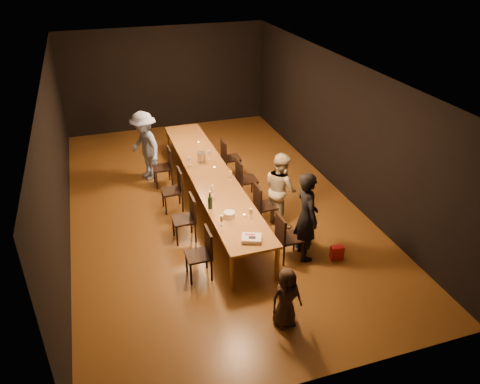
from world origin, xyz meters
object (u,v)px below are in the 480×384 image
object	(u,v)px
chair_left_0	(198,255)
chair_right_0	(290,237)
champagne_bottle	(210,200)
chair_left_1	(184,219)
table	(210,175)
ice_bucket	(201,157)
chair_left_3	(162,167)
plate_stack	(229,215)
chair_right_1	(266,205)
chair_left_2	(172,190)
child	(286,297)
woman_tan	(280,189)
chair_right_2	(247,179)
birthday_cake	(252,238)
woman_birthday	(307,216)
man_blue	(145,146)
chair_right_3	(231,158)

from	to	relation	value
chair_left_0	chair_right_0	bearing A→B (deg)	-90.00
champagne_bottle	chair_left_1	bearing A→B (deg)	154.50
table	ice_bucket	distance (m)	0.65
table	champagne_bottle	size ratio (longest dim) A/B	16.59
chair_left_3	plate_stack	distance (m)	3.16
chair_left_3	ice_bucket	size ratio (longest dim) A/B	4.33
chair_right_1	chair_left_3	distance (m)	2.94
chair_left_0	chair_left_3	xyz separation A→B (m)	(0.00, 3.60, 0.00)
chair_left_0	champagne_bottle	size ratio (longest dim) A/B	2.57
chair_left_2	child	world-z (taller)	child
ice_bucket	woman_tan	bearing A→B (deg)	-56.75
child	ice_bucket	world-z (taller)	child
chair_right_2	chair_left_2	bearing A→B (deg)	-90.00
chair_right_2	birthday_cake	distance (m)	2.81
birthday_cake	chair_right_2	bearing A→B (deg)	94.61
chair_right_1	woman_birthday	distance (m)	1.31
champagne_bottle	ice_bucket	xyz separation A→B (m)	(0.34, 2.06, -0.07)
chair_right_1	ice_bucket	world-z (taller)	ice_bucket
chair_right_0	man_blue	size ratio (longest dim) A/B	0.55
chair_right_0	chair_left_2	xyz separation A→B (m)	(-1.70, 2.40, 0.00)
man_blue	ice_bucket	xyz separation A→B (m)	(1.13, -1.04, 0.01)
woman_birthday	chair_left_0	bearing A→B (deg)	91.03
chair_right_0	champagne_bottle	size ratio (longest dim) A/B	2.57
chair_right_3	champagne_bottle	bearing A→B (deg)	-24.89
man_blue	champagne_bottle	size ratio (longest dim) A/B	4.67
chair_right_0	chair_left_0	distance (m)	1.70
chair_left_0	woman_birthday	bearing A→B (deg)	-90.32
chair_left_2	man_blue	world-z (taller)	man_blue
table	man_blue	distance (m)	2.04
chair_right_2	ice_bucket	size ratio (longest dim) A/B	4.33
chair_right_2	chair_left_1	bearing A→B (deg)	-54.78
woman_birthday	chair_right_2	bearing A→B (deg)	8.44
chair_left_0	plate_stack	bearing A→B (deg)	-53.11
child	man_blue	bearing A→B (deg)	97.15
woman_tan	birthday_cake	xyz separation A→B (m)	(-1.14, -1.49, 0.01)
chair_right_0	chair_right_2	world-z (taller)	same
man_blue	plate_stack	bearing A→B (deg)	-5.36
woman_birthday	child	world-z (taller)	woman_birthday
birthday_cake	chair_left_2	bearing A→B (deg)	130.01
birthday_cake	man_blue	bearing A→B (deg)	127.00
chair_left_3	child	size ratio (longest dim) A/B	0.91
chair_left_0	champagne_bottle	bearing A→B (deg)	-26.32
table	chair_left_1	xyz separation A→B (m)	(-0.85, -1.20, -0.24)
chair_right_3	ice_bucket	xyz separation A→B (m)	(-0.87, -0.57, 0.39)
woman_birthday	man_blue	distance (m)	4.69
champagne_bottle	woman_tan	bearing A→B (deg)	9.54
chair_right_1	table	bearing A→B (deg)	-144.69
chair_left_0	chair_left_3	bearing A→B (deg)	0.00
plate_stack	chair_left_3	bearing A→B (deg)	103.31
table	chair_right_1	world-z (taller)	chair_right_1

